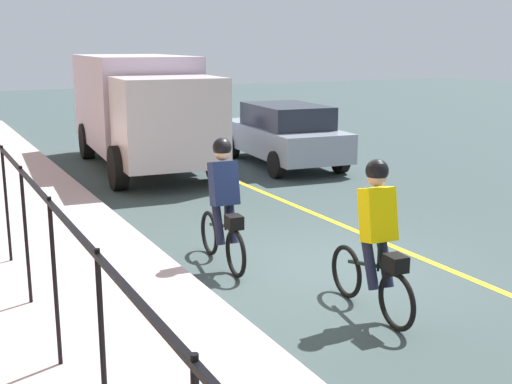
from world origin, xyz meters
The scene contains 8 objects.
ground_plane centered at (0.00, 0.00, 0.00)m, with size 80.00×80.00×0.00m, color #354344.
lane_line_centre centered at (0.00, -1.60, 0.00)m, with size 36.00×0.12×0.01m, color yellow.
sidewalk centered at (0.00, 3.40, 0.07)m, with size 40.00×3.20×0.15m, color #B49CA1.
iron_fence centered at (1.00, 3.80, 1.32)m, with size 15.26×0.04×1.60m.
cyclist_lead centered at (0.65, 1.12, 0.91)m, with size 1.71×0.38×1.83m.
cyclist_follow centered at (-1.68, 0.29, 0.91)m, with size 1.71×0.38×1.83m.
patrol_sedan centered at (7.16, -3.57, 0.82)m, with size 4.54×2.24×1.58m.
box_truck_background centered at (8.65, -0.28, 1.55)m, with size 6.87×2.96×2.78m.
Camera 1 is at (-7.37, 4.77, 3.06)m, focal length 46.10 mm.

